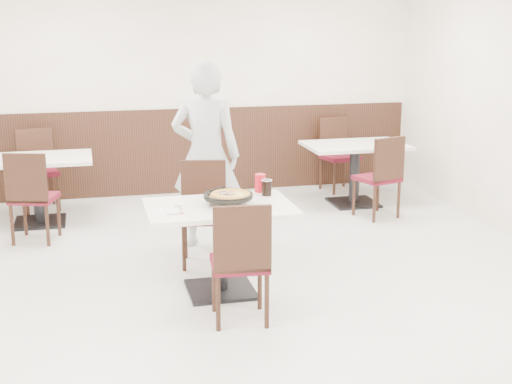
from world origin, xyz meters
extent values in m
plane|color=#A6A6A2|center=(0.00, 0.00, 0.00)|extent=(7.00, 7.00, 0.00)
cube|color=beige|center=(0.00, 3.50, 1.40)|extent=(6.00, 0.04, 2.80)
cube|color=beige|center=(0.00, -3.50, 1.40)|extent=(6.00, 0.04, 2.80)
cube|color=black|center=(0.00, 3.48, 0.55)|extent=(5.90, 0.03, 1.10)
cylinder|color=black|center=(-0.21, 0.04, 0.77)|extent=(0.14, 0.14, 0.04)
cylinder|color=black|center=(-0.19, -0.01, 0.79)|extent=(0.36, 0.36, 0.01)
cylinder|color=gold|center=(-0.17, -0.01, 0.81)|extent=(0.37, 0.37, 0.02)
cube|color=white|center=(-0.22, 0.02, 0.84)|extent=(0.09, 0.11, 0.00)
cube|color=white|center=(-0.69, -0.14, 0.75)|extent=(0.19, 0.19, 0.00)
cylinder|color=silver|center=(-0.67, -0.15, 0.76)|extent=(0.17, 0.17, 0.01)
cube|color=white|center=(-0.60, -0.13, 0.77)|extent=(0.03, 0.14, 0.00)
cylinder|color=black|center=(0.19, 0.20, 0.81)|extent=(0.09, 0.09, 0.13)
cylinder|color=#B70C1C|center=(0.17, 0.34, 0.83)|extent=(0.10, 0.10, 0.16)
imported|color=#B9BBBE|center=(-0.16, 1.22, 0.92)|extent=(0.78, 0.64, 1.85)
camera|label=1|loc=(-1.29, -5.56, 2.26)|focal=50.00mm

